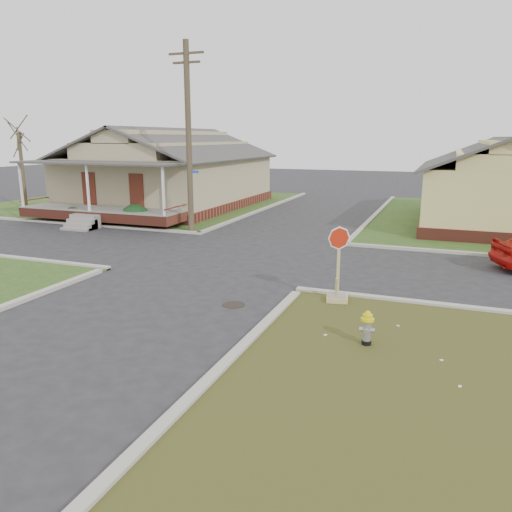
% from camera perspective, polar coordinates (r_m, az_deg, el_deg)
% --- Properties ---
extents(ground, '(120.00, 120.00, 0.00)m').
position_cam_1_polar(ground, '(15.59, -9.27, -4.03)').
color(ground, '#262629').
rests_on(ground, ground).
extents(verge_far_left, '(19.00, 19.00, 0.05)m').
position_cam_1_polar(verge_far_left, '(37.34, -12.70, 6.01)').
color(verge_far_left, '#2A4819').
rests_on(verge_far_left, ground).
extents(curbs, '(80.00, 40.00, 0.12)m').
position_cam_1_polar(curbs, '(19.90, -2.03, -0.04)').
color(curbs, '#AFAC9E').
rests_on(curbs, ground).
extents(manhole, '(0.64, 0.64, 0.01)m').
position_cam_1_polar(manhole, '(14.20, -2.56, -5.58)').
color(manhole, black).
rests_on(manhole, ground).
extents(corner_house, '(10.10, 15.50, 5.30)m').
position_cam_1_polar(corner_house, '(34.42, -9.90, 9.30)').
color(corner_house, brown).
rests_on(corner_house, ground).
extents(side_house_yellow, '(7.60, 11.60, 4.70)m').
position_cam_1_polar(side_house_yellow, '(29.49, 25.87, 7.34)').
color(side_house_yellow, brown).
rests_on(side_house_yellow, ground).
extents(utility_pole, '(1.80, 0.28, 9.00)m').
position_cam_1_polar(utility_pole, '(24.70, -7.71, 13.38)').
color(utility_pole, '#3B2E22').
rests_on(utility_pole, ground).
extents(tree_far_left, '(0.22, 0.22, 4.90)m').
position_cam_1_polar(tree_far_left, '(35.71, -25.13, 8.75)').
color(tree_far_left, '#3B2E22').
rests_on(tree_far_left, verge_far_left).
extents(fire_hydrant, '(0.30, 0.30, 0.80)m').
position_cam_1_polar(fire_hydrant, '(11.59, 12.59, -7.82)').
color(fire_hydrant, black).
rests_on(fire_hydrant, ground).
extents(stop_sign, '(0.62, 0.60, 2.17)m').
position_cam_1_polar(stop_sign, '(14.44, 9.30, -3.29)').
color(stop_sign, tan).
rests_on(stop_sign, ground).
extents(hedge_left, '(1.23, 1.01, 0.94)m').
position_cam_1_polar(hedge_left, '(29.20, -20.19, 4.51)').
color(hedge_left, '#133516').
rests_on(hedge_left, verge_far_left).
extents(hedge_right, '(1.48, 1.21, 1.13)m').
position_cam_1_polar(hedge_right, '(27.20, -13.61, 4.56)').
color(hedge_right, '#133516').
rests_on(hedge_right, verge_far_left).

